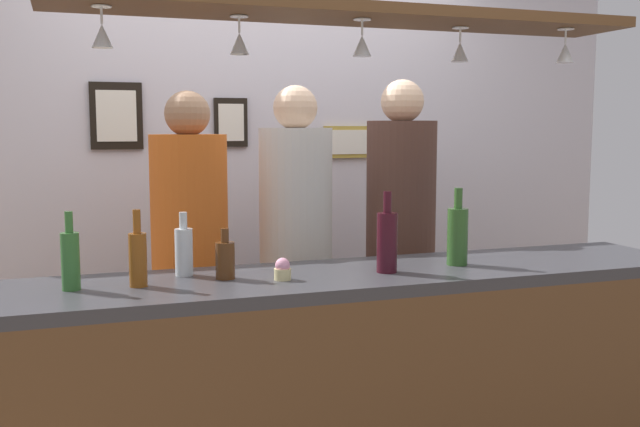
% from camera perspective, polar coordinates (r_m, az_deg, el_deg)
% --- Properties ---
extents(back_wall, '(4.40, 0.06, 2.60)m').
position_cam_1_polar(back_wall, '(4.04, -4.67, 3.29)').
color(back_wall, silver).
rests_on(back_wall, ground_plane).
extents(bar_counter, '(2.70, 0.55, 1.01)m').
position_cam_1_polar(bar_counter, '(2.66, 4.38, -12.11)').
color(bar_counter, '#38383D').
rests_on(bar_counter, ground_plane).
extents(overhead_glass_rack, '(2.20, 0.36, 0.04)m').
position_cam_1_polar(overhead_glass_rack, '(2.73, 2.86, 15.35)').
color(overhead_glass_rack, brown).
extents(hanging_wineglass_far_left, '(0.07, 0.07, 0.13)m').
position_cam_1_polar(hanging_wineglass_far_left, '(2.51, -16.71, 13.30)').
color(hanging_wineglass_far_left, silver).
rests_on(hanging_wineglass_far_left, overhead_glass_rack).
extents(hanging_wineglass_left, '(0.07, 0.07, 0.13)m').
position_cam_1_polar(hanging_wineglass_left, '(2.63, -6.33, 13.20)').
color(hanging_wineglass_left, silver).
rests_on(hanging_wineglass_left, overhead_glass_rack).
extents(hanging_wineglass_center_left, '(0.07, 0.07, 0.13)m').
position_cam_1_polar(hanging_wineglass_center_left, '(2.69, 3.31, 13.09)').
color(hanging_wineglass_center_left, silver).
rests_on(hanging_wineglass_center_left, overhead_glass_rack).
extents(hanging_wineglass_center, '(0.07, 0.07, 0.13)m').
position_cam_1_polar(hanging_wineglass_center, '(2.95, 10.91, 12.41)').
color(hanging_wineglass_center, silver).
rests_on(hanging_wineglass_center, overhead_glass_rack).
extents(hanging_wineglass_center_right, '(0.07, 0.07, 0.13)m').
position_cam_1_polar(hanging_wineglass_center_right, '(3.10, 18.66, 11.92)').
color(hanging_wineglass_center_right, silver).
rests_on(hanging_wineglass_center_right, overhead_glass_rack).
extents(person_left_orange_shirt, '(0.34, 0.34, 1.70)m').
position_cam_1_polar(person_left_orange_shirt, '(3.29, -10.16, -2.34)').
color(person_left_orange_shirt, '#2D334C').
rests_on(person_left_orange_shirt, ground_plane).
extents(person_middle_white_patterned_shirt, '(0.34, 0.34, 1.73)m').
position_cam_1_polar(person_middle_white_patterned_shirt, '(3.40, -1.91, -1.59)').
color(person_middle_white_patterned_shirt, '#2D334C').
rests_on(person_middle_white_patterned_shirt, ground_plane).
extents(person_right_brown_shirt, '(0.34, 0.34, 1.77)m').
position_cam_1_polar(person_right_brown_shirt, '(3.59, 6.35, -0.79)').
color(person_right_brown_shirt, '#2D334C').
rests_on(person_right_brown_shirt, ground_plane).
extents(bottle_soda_clear, '(0.06, 0.06, 0.23)m').
position_cam_1_polar(bottle_soda_clear, '(2.66, -10.63, -2.85)').
color(bottle_soda_clear, silver).
rests_on(bottle_soda_clear, bar_counter).
extents(bottle_champagne_green, '(0.08, 0.08, 0.30)m').
position_cam_1_polar(bottle_champagne_green, '(2.86, 10.73, -1.64)').
color(bottle_champagne_green, '#2D5623').
rests_on(bottle_champagne_green, bar_counter).
extents(bottle_beer_green_import, '(0.06, 0.06, 0.26)m').
position_cam_1_polar(bottle_beer_green_import, '(2.51, -18.98, -3.39)').
color(bottle_beer_green_import, '#336B2D').
rests_on(bottle_beer_green_import, bar_counter).
extents(bottle_beer_amber_tall, '(0.06, 0.06, 0.26)m').
position_cam_1_polar(bottle_beer_amber_tall, '(2.50, -14.09, -3.34)').
color(bottle_beer_amber_tall, brown).
rests_on(bottle_beer_amber_tall, bar_counter).
extents(bottle_beer_brown_stubby, '(0.07, 0.07, 0.18)m').
position_cam_1_polar(bottle_beer_brown_stubby, '(2.58, -7.44, -3.56)').
color(bottle_beer_brown_stubby, '#512D14').
rests_on(bottle_beer_brown_stubby, bar_counter).
extents(bottle_wine_dark_red, '(0.08, 0.08, 0.30)m').
position_cam_1_polar(bottle_wine_dark_red, '(2.68, 5.28, -2.13)').
color(bottle_wine_dark_red, '#380F19').
rests_on(bottle_wine_dark_red, bar_counter).
extents(cupcake, '(0.06, 0.06, 0.08)m').
position_cam_1_polar(cupcake, '(2.55, -2.95, -4.43)').
color(cupcake, beige).
rests_on(cupcake, bar_counter).
extents(picture_frame_crest, '(0.18, 0.02, 0.26)m').
position_cam_1_polar(picture_frame_crest, '(3.95, -7.01, 7.10)').
color(picture_frame_crest, black).
rests_on(picture_frame_crest, back_wall).
extents(picture_frame_lower_pair, '(0.30, 0.02, 0.18)m').
position_cam_1_polar(picture_frame_lower_pair, '(4.15, 2.28, 5.62)').
color(picture_frame_lower_pair, '#B29338').
rests_on(picture_frame_lower_pair, back_wall).
extents(picture_frame_caricature, '(0.26, 0.02, 0.34)m').
position_cam_1_polar(picture_frame_caricature, '(3.87, -15.67, 7.37)').
color(picture_frame_caricature, black).
rests_on(picture_frame_caricature, back_wall).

